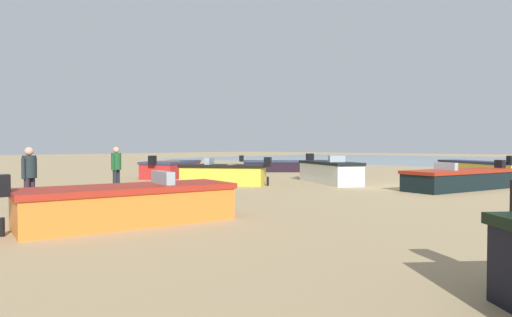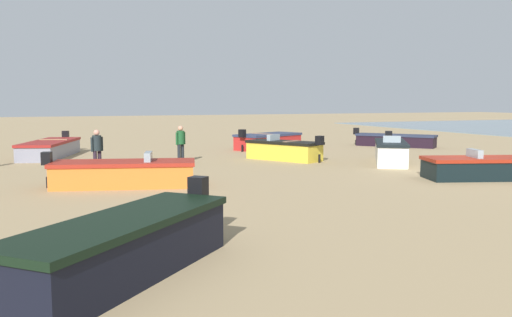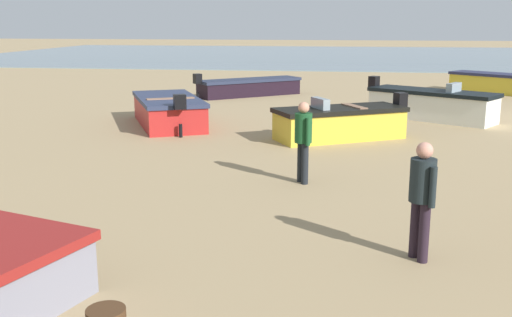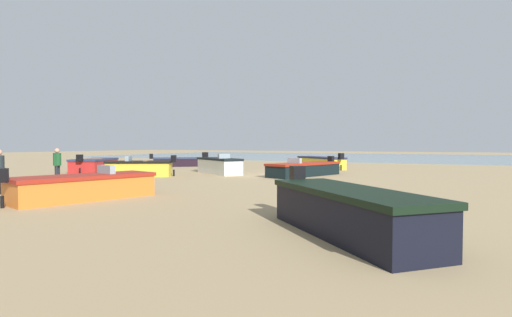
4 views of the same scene
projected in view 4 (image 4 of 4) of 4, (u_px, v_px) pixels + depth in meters
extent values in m
plane|color=tan|center=(281.00, 176.00, 22.73)|extent=(160.00, 160.00, 0.00)
cube|color=gray|center=(381.00, 157.00, 54.94)|extent=(80.00, 36.00, 0.06)
cube|color=gold|center=(321.00, 163.00, 29.33)|extent=(4.30, 3.80, 0.76)
cube|color=#242747|center=(321.00, 158.00, 29.31)|extent=(4.43, 3.93, 0.12)
cube|color=black|center=(341.00, 156.00, 27.08)|extent=(0.42, 0.42, 0.40)
cylinder|color=black|center=(341.00, 168.00, 27.11)|extent=(0.14, 0.14, 0.38)
cube|color=black|center=(304.00, 170.00, 22.44)|extent=(2.93, 5.21, 0.64)
cube|color=maroon|center=(304.00, 164.00, 22.43)|extent=(3.04, 5.33, 0.12)
cube|color=black|center=(331.00, 159.00, 24.34)|extent=(0.39, 0.37, 0.40)
cylinder|color=black|center=(331.00, 171.00, 24.36)|extent=(0.13, 0.13, 0.32)
cube|color=#8C9EA8|center=(295.00, 161.00, 21.80)|extent=(0.89, 0.46, 0.28)
cube|color=orange|center=(84.00, 189.00, 12.86)|extent=(2.57, 4.57, 0.69)
cube|color=maroon|center=(84.00, 177.00, 12.84)|extent=(2.67, 4.69, 0.12)
cube|color=black|center=(2.00, 175.00, 11.08)|extent=(0.38, 0.35, 0.40)
cylinder|color=black|center=(2.00, 202.00, 11.11)|extent=(0.12, 0.12, 0.34)
cube|color=#8C9EA8|center=(106.00, 169.00, 13.40)|extent=(0.91, 0.43, 0.28)
cube|color=black|center=(348.00, 215.00, 7.72)|extent=(3.96, 3.96, 0.82)
cube|color=black|center=(348.00, 191.00, 7.71)|extent=(4.09, 4.08, 0.12)
cube|color=black|center=(297.00, 174.00, 9.93)|extent=(0.42, 0.42, 0.40)
cylinder|color=black|center=(297.00, 207.00, 9.96)|extent=(0.14, 0.14, 0.41)
cube|color=white|center=(219.00, 167.00, 24.21)|extent=(4.00, 3.20, 0.84)
cube|color=black|center=(219.00, 159.00, 24.19)|extent=(4.13, 3.32, 0.12)
cube|color=black|center=(205.00, 155.00, 26.07)|extent=(0.41, 0.42, 0.40)
cylinder|color=black|center=(205.00, 168.00, 26.10)|extent=(0.14, 0.14, 0.42)
cube|color=#8C9EA8|center=(224.00, 156.00, 23.58)|extent=(0.56, 0.71, 0.28)
cube|color=#B42422|center=(95.00, 166.00, 25.83)|extent=(3.16, 4.18, 0.75)
cube|color=#2A3350|center=(94.00, 159.00, 25.81)|extent=(3.28, 4.31, 0.12)
cube|color=black|center=(80.00, 158.00, 23.71)|extent=(0.41, 0.39, 0.40)
cylinder|color=black|center=(80.00, 171.00, 23.74)|extent=(0.13, 0.13, 0.37)
cube|color=#8E6851|center=(91.00, 159.00, 25.33)|extent=(1.39, 0.83, 0.08)
cube|color=black|center=(182.00, 163.00, 32.08)|extent=(4.20, 3.68, 0.61)
cube|color=#242B44|center=(182.00, 158.00, 32.06)|extent=(4.33, 3.81, 0.12)
cube|color=black|center=(151.00, 156.00, 31.54)|extent=(0.42, 0.42, 0.40)
cylinder|color=black|center=(151.00, 165.00, 31.56)|extent=(0.14, 0.14, 0.30)
cube|color=gold|center=(140.00, 170.00, 22.16)|extent=(3.62, 2.78, 0.75)
cube|color=black|center=(140.00, 162.00, 22.15)|extent=(3.75, 2.90, 0.12)
cube|color=black|center=(174.00, 159.00, 22.23)|extent=(0.40, 0.42, 0.40)
cylinder|color=black|center=(174.00, 173.00, 22.26)|extent=(0.14, 0.14, 0.37)
cube|color=#8C9EA8|center=(129.00, 158.00, 22.11)|extent=(0.54, 0.75, 0.28)
cube|color=#8A664E|center=(147.00, 161.00, 22.17)|extent=(0.73, 1.04, 0.08)
cylinder|color=#281C29|center=(1.00, 183.00, 14.27)|extent=(0.19, 0.19, 0.82)
cylinder|color=#1D272A|center=(3.00, 164.00, 14.36)|extent=(0.12, 0.12, 0.54)
cylinder|color=black|center=(58.00, 174.00, 18.39)|extent=(0.19, 0.19, 0.82)
cylinder|color=black|center=(56.00, 174.00, 18.19)|extent=(0.19, 0.19, 0.82)
cylinder|color=#194A25|center=(57.00, 159.00, 18.26)|extent=(0.46, 0.46, 0.58)
cylinder|color=#194A25|center=(59.00, 160.00, 18.49)|extent=(0.12, 0.12, 0.54)
cylinder|color=#194A25|center=(55.00, 160.00, 18.05)|extent=(0.12, 0.12, 0.54)
sphere|color=tan|center=(57.00, 151.00, 18.25)|extent=(0.30, 0.30, 0.22)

